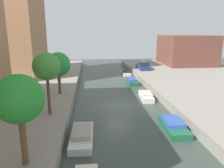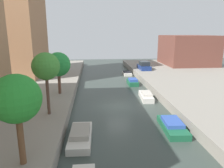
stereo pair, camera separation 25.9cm
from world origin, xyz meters
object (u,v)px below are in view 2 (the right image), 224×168
at_px(low_block_right, 187,50).
at_px(parked_car, 144,66).
at_px(moored_boat_left_2, 80,136).
at_px(moored_boat_right_3, 146,96).
at_px(street_tree_1, 17,99).
at_px(moored_boat_right_2, 172,126).
at_px(street_tree_2, 46,67).
at_px(street_tree_3, 58,65).
at_px(moored_boat_right_4, 133,82).
at_px(moored_boat_right_5, 127,73).

xyz_separation_m(low_block_right, parked_car, (-10.96, -5.74, -2.48)).
xyz_separation_m(low_block_right, moored_boat_left_2, (-21.75, -30.53, -3.76)).
distance_m(low_block_right, moored_boat_right_3, 25.73).
bearing_deg(street_tree_1, moored_boat_right_2, 26.74).
relative_size(moored_boat_left_2, moored_boat_right_2, 1.06).
bearing_deg(moored_boat_right_2, street_tree_2, 169.18).
bearing_deg(moored_boat_left_2, moored_boat_right_3, 52.02).
bearing_deg(street_tree_3, moored_boat_right_3, -0.02).
relative_size(parked_car, moored_boat_right_4, 1.28).
height_order(low_block_right, moored_boat_left_2, low_block_right).
relative_size(street_tree_1, street_tree_3, 1.03).
bearing_deg(moored_boat_right_3, street_tree_2, -147.98).
bearing_deg(parked_car, moored_boat_right_3, -102.44).
xyz_separation_m(low_block_right, street_tree_1, (-24.58, -34.66, 0.50)).
bearing_deg(moored_boat_right_2, parked_car, 82.23).
xyz_separation_m(street_tree_2, moored_boat_right_5, (10.33, 21.53, -4.84)).
distance_m(moored_boat_left_2, moored_boat_right_5, 25.73).
height_order(low_block_right, parked_car, low_block_right).
bearing_deg(street_tree_1, moored_boat_right_4, 64.68).
relative_size(street_tree_1, moored_boat_right_5, 1.62).
distance_m(parked_car, moored_boat_right_4, 8.67).
bearing_deg(low_block_right, street_tree_1, -125.35).
xyz_separation_m(moored_boat_left_2, moored_boat_right_3, (7.41, 9.49, 0.01)).
bearing_deg(moored_boat_right_4, street_tree_3, -143.11).
distance_m(street_tree_1, parked_car, 32.10).
relative_size(street_tree_3, moored_boat_right_3, 1.24).
distance_m(street_tree_2, parked_car, 25.85).
height_order(moored_boat_right_2, moored_boat_right_5, moored_boat_right_2).
distance_m(parked_car, moored_boat_left_2, 27.06).
bearing_deg(moored_boat_right_4, parked_car, 65.05).
bearing_deg(moored_boat_right_5, parked_car, 2.90).
distance_m(street_tree_1, moored_boat_right_3, 17.57).
xyz_separation_m(low_block_right, moored_boat_right_4, (-14.59, -13.53, -3.72)).
bearing_deg(moored_boat_right_4, low_block_right, 42.84).
xyz_separation_m(street_tree_1, parked_car, (13.62, 28.91, -2.98)).
distance_m(moored_boat_left_2, moored_boat_right_3, 12.05).
xyz_separation_m(parked_car, moored_boat_right_5, (-3.29, -0.17, -1.35)).
relative_size(moored_boat_right_3, moored_boat_right_4, 1.17).
height_order(street_tree_3, moored_boat_right_5, street_tree_3).
distance_m(low_block_right, moored_boat_right_5, 15.90).
height_order(low_block_right, street_tree_2, low_block_right).
relative_size(low_block_right, street_tree_3, 2.24).
xyz_separation_m(moored_boat_left_2, moored_boat_right_2, (7.56, 1.10, -0.03)).
height_order(low_block_right, moored_boat_right_2, low_block_right).
xyz_separation_m(low_block_right, moored_boat_right_2, (-14.19, -29.42, -3.79)).
distance_m(moored_boat_left_2, moored_boat_right_4, 18.45).
bearing_deg(street_tree_2, moored_boat_right_2, -10.82).
relative_size(parked_car, moored_boat_left_2, 0.95).
height_order(parked_car, moored_boat_left_2, parked_car).
xyz_separation_m(moored_boat_right_4, moored_boat_right_5, (0.33, 7.62, -0.10)).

